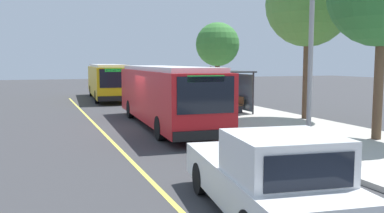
{
  "coord_description": "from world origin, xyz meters",
  "views": [
    {
      "loc": [
        19.68,
        -5.02,
        3.17
      ],
      "look_at": [
        3.29,
        1.17,
        1.29
      ],
      "focal_mm": 39.15,
      "sensor_mm": 36.0,
      "label": 1
    }
  ],
  "objects_px": {
    "transit_bus_main": "(166,94)",
    "pedestrian_commuter": "(223,99)",
    "waiting_bench": "(235,104)",
    "route_sign_post": "(211,86)",
    "transit_bus_second": "(107,80)",
    "pickup_truck": "(267,177)"
  },
  "relations": [
    {
      "from": "transit_bus_second",
      "to": "pedestrian_commuter",
      "type": "bearing_deg",
      "value": 14.87
    },
    {
      "from": "transit_bus_main",
      "to": "transit_bus_second",
      "type": "bearing_deg",
      "value": -179.32
    },
    {
      "from": "transit_bus_main",
      "to": "waiting_bench",
      "type": "bearing_deg",
      "value": 119.9
    },
    {
      "from": "pickup_truck",
      "to": "route_sign_post",
      "type": "height_order",
      "value": "route_sign_post"
    },
    {
      "from": "waiting_bench",
      "to": "pedestrian_commuter",
      "type": "relative_size",
      "value": 0.95
    },
    {
      "from": "pedestrian_commuter",
      "to": "pickup_truck",
      "type": "bearing_deg",
      "value": -21.48
    },
    {
      "from": "transit_bus_second",
      "to": "route_sign_post",
      "type": "bearing_deg",
      "value": 9.31
    },
    {
      "from": "route_sign_post",
      "to": "transit_bus_second",
      "type": "bearing_deg",
      "value": -170.69
    },
    {
      "from": "transit_bus_main",
      "to": "transit_bus_second",
      "type": "height_order",
      "value": "same"
    },
    {
      "from": "pickup_truck",
      "to": "pedestrian_commuter",
      "type": "xyz_separation_m",
      "value": [
        -13.87,
        5.46,
        0.26
      ]
    },
    {
      "from": "route_sign_post",
      "to": "pedestrian_commuter",
      "type": "height_order",
      "value": "route_sign_post"
    },
    {
      "from": "transit_bus_main",
      "to": "pedestrian_commuter",
      "type": "relative_size",
      "value": 7.06
    },
    {
      "from": "waiting_bench",
      "to": "pedestrian_commuter",
      "type": "height_order",
      "value": "pedestrian_commuter"
    },
    {
      "from": "transit_bus_main",
      "to": "waiting_bench",
      "type": "height_order",
      "value": "transit_bus_main"
    },
    {
      "from": "pedestrian_commuter",
      "to": "transit_bus_main",
      "type": "bearing_deg",
      "value": -69.86
    },
    {
      "from": "transit_bus_main",
      "to": "route_sign_post",
      "type": "bearing_deg",
      "value": 92.18
    },
    {
      "from": "transit_bus_second",
      "to": "route_sign_post",
      "type": "height_order",
      "value": "same"
    },
    {
      "from": "waiting_bench",
      "to": "route_sign_post",
      "type": "distance_m",
      "value": 4.36
    },
    {
      "from": "transit_bus_main",
      "to": "waiting_bench",
      "type": "relative_size",
      "value": 7.45
    },
    {
      "from": "waiting_bench",
      "to": "pedestrian_commuter",
      "type": "xyz_separation_m",
      "value": [
        1.7,
        -1.6,
        0.48
      ]
    },
    {
      "from": "waiting_bench",
      "to": "transit_bus_second",
      "type": "bearing_deg",
      "value": -157.14
    },
    {
      "from": "transit_bus_second",
      "to": "waiting_bench",
      "type": "bearing_deg",
      "value": 22.86
    }
  ]
}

